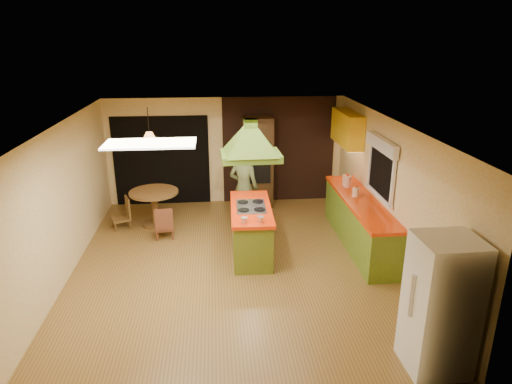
{
  "coord_description": "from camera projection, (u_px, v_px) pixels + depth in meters",
  "views": [
    {
      "loc": [
        -0.24,
        -7.2,
        3.86
      ],
      "look_at": [
        0.47,
        0.55,
        1.15
      ],
      "focal_mm": 32.0,
      "sensor_mm": 36.0,
      "label": 1
    }
  ],
  "objects": [
    {
      "name": "ground",
      "position": [
        233.0,
        264.0,
        8.06
      ],
      "size": [
        6.5,
        6.5,
        0.0
      ],
      "primitive_type": "plane",
      "color": "olive",
      "rests_on": "ground"
    },
    {
      "name": "canister_large",
      "position": [
        347.0,
        181.0,
        9.21
      ],
      "size": [
        0.2,
        0.2,
        0.23
      ],
      "primitive_type": "cylinder",
      "rotation": [
        0.0,
        0.0,
        -0.37
      ],
      "color": "beige",
      "rests_on": "right_counter"
    },
    {
      "name": "wall_oven",
      "position": [
        257.0,
        162.0,
        10.55
      ],
      "size": [
        0.69,
        0.6,
        2.1
      ],
      "rotation": [
        0.0,
        0.0,
        -0.0
      ],
      "color": "#432C15",
      "rests_on": "ground"
    },
    {
      "name": "chair_near",
      "position": [
        164.0,
        222.0,
        9.03
      ],
      "size": [
        0.4,
        0.4,
        0.66
      ],
      "primitive_type": null,
      "rotation": [
        0.0,
        0.0,
        3.26
      ],
      "color": "brown",
      "rests_on": "ground"
    },
    {
      "name": "fluor_panel",
      "position": [
        150.0,
        144.0,
        6.02
      ],
      "size": [
        1.2,
        0.6,
        0.03
      ],
      "primitive_type": "cube",
      "color": "white",
      "rests_on": "ceiling_plane"
    },
    {
      "name": "window_right",
      "position": [
        382.0,
        158.0,
        8.09
      ],
      "size": [
        0.12,
        1.35,
        1.06
      ],
      "color": "black",
      "rests_on": "room_walls"
    },
    {
      "name": "nook_opening",
      "position": [
        162.0,
        161.0,
        10.63
      ],
      "size": [
        2.2,
        0.03,
        2.1
      ],
      "primitive_type": "cube",
      "color": "black",
      "rests_on": "ground"
    },
    {
      "name": "ceiling_plane",
      "position": [
        230.0,
        124.0,
        7.24
      ],
      "size": [
        6.5,
        6.5,
        0.0
      ],
      "primitive_type": "plane",
      "rotation": [
        3.14,
        0.0,
        0.0
      ],
      "color": "silver",
      "rests_on": "room_walls"
    },
    {
      "name": "upper_cabinets",
      "position": [
        347.0,
        128.0,
        9.71
      ],
      "size": [
        0.34,
        1.4,
        0.7
      ],
      "primitive_type": "cube",
      "color": "yellow",
      "rests_on": "room_walls"
    },
    {
      "name": "right_counter",
      "position": [
        359.0,
        222.0,
        8.68
      ],
      "size": [
        0.62,
        3.05,
        0.92
      ],
      "color": "olive",
      "rests_on": "ground"
    },
    {
      "name": "kitchen_island",
      "position": [
        251.0,
        230.0,
        8.37
      ],
      "size": [
        0.77,
        1.82,
        0.92
      ],
      "rotation": [
        0.0,
        0.0,
        -0.03
      ],
      "color": "olive",
      "rests_on": "ground"
    },
    {
      "name": "range_hood",
      "position": [
        251.0,
        133.0,
        7.78
      ],
      "size": [
        1.05,
        0.77,
        0.79
      ],
      "rotation": [
        0.0,
        0.0,
        0.04
      ],
      "color": "#567C1F",
      "rests_on": "ceiling_plane"
    },
    {
      "name": "canister_medium",
      "position": [
        346.0,
        180.0,
        9.32
      ],
      "size": [
        0.16,
        0.16,
        0.21
      ],
      "primitive_type": "cylinder",
      "rotation": [
        0.0,
        0.0,
        0.07
      ],
      "color": "beige",
      "rests_on": "right_counter"
    },
    {
      "name": "dining_table",
      "position": [
        154.0,
        201.0,
        9.55
      ],
      "size": [
        1.02,
        1.02,
        0.76
      ],
      "rotation": [
        0.0,
        0.0,
        -0.22
      ],
      "color": "brown",
      "rests_on": "ground"
    },
    {
      "name": "canister_small",
      "position": [
        356.0,
        192.0,
        8.68
      ],
      "size": [
        0.17,
        0.17,
        0.17
      ],
      "primitive_type": "cylinder",
      "rotation": [
        0.0,
        0.0,
        -0.37
      ],
      "color": "#F3E6C4",
      "rests_on": "right_counter"
    },
    {
      "name": "man",
      "position": [
        244.0,
        188.0,
        9.41
      ],
      "size": [
        0.72,
        0.61,
        1.69
      ],
      "primitive_type": "imported",
      "rotation": [
        0.0,
        0.0,
        2.75
      ],
      "color": "#454F29",
      "rests_on": "ground"
    },
    {
      "name": "room_walls",
      "position": [
        231.0,
        198.0,
        7.65
      ],
      "size": [
        5.5,
        6.5,
        6.5
      ],
      "color": "beige",
      "rests_on": "ground"
    },
    {
      "name": "pendant_lamp",
      "position": [
        149.0,
        137.0,
        9.1
      ],
      "size": [
        0.39,
        0.39,
        0.21
      ],
      "primitive_type": "cone",
      "rotation": [
        0.0,
        0.0,
        -0.23
      ],
      "color": "#FF9E3F",
      "rests_on": "ceiling_plane"
    },
    {
      "name": "chair_left",
      "position": [
        120.0,
        213.0,
        9.47
      ],
      "size": [
        0.47,
        0.47,
        0.66
      ],
      "primitive_type": null,
      "rotation": [
        0.0,
        0.0,
        -1.2
      ],
      "color": "brown",
      "rests_on": "ground"
    },
    {
      "name": "refrigerator",
      "position": [
        441.0,
        305.0,
        5.33
      ],
      "size": [
        0.71,
        0.68,
        1.71
      ],
      "primitive_type": "cube",
      "rotation": [
        0.0,
        0.0,
        0.02
      ],
      "color": "white",
      "rests_on": "ground"
    },
    {
      "name": "brick_panel",
      "position": [
        279.0,
        150.0,
        10.8
      ],
      "size": [
        2.64,
        0.03,
        2.5
      ],
      "primitive_type": "cube",
      "color": "#381E14",
      "rests_on": "ground"
    }
  ]
}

